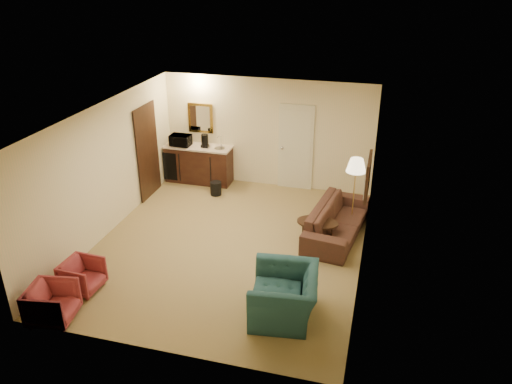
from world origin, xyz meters
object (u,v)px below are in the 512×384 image
(teal_armchair, at_px, (284,288))
(rose_chair_near, at_px, (82,274))
(microwave, at_px, (180,139))
(coffee_maker, at_px, (205,141))
(wetbar_cabinet, at_px, (199,164))
(waste_bin, at_px, (216,188))
(coffee_table, at_px, (317,232))
(floor_lamp, at_px, (354,193))
(sofa, at_px, (338,216))
(rose_chair_far, at_px, (52,302))

(teal_armchair, height_order, rose_chair_near, teal_armchair)
(microwave, distance_m, coffee_maker, 0.61)
(wetbar_cabinet, relative_size, rose_chair_near, 2.73)
(teal_armchair, bearing_deg, waste_bin, -154.66)
(coffee_table, relative_size, floor_lamp, 0.53)
(microwave, xyz_separation_m, coffee_maker, (0.60, 0.05, -0.01))
(sofa, height_order, rose_chair_far, sofa)
(wetbar_cabinet, relative_size, rose_chair_far, 2.46)
(rose_chair_near, xyz_separation_m, rose_chair_far, (0.00, -0.80, 0.03))
(wetbar_cabinet, relative_size, floor_lamp, 1.10)
(teal_armchair, bearing_deg, microwave, -148.64)
(rose_chair_far, distance_m, waste_bin, 4.97)
(wetbar_cabinet, xyz_separation_m, rose_chair_far, (-0.25, -5.52, -0.13))
(microwave, height_order, coffee_maker, microwave)
(waste_bin, bearing_deg, microwave, 151.81)
(sofa, distance_m, teal_armchair, 2.75)
(floor_lamp, height_order, waste_bin, floor_lamp)
(rose_chair_far, bearing_deg, teal_armchair, -82.69)
(rose_chair_far, height_order, coffee_table, rose_chair_far)
(wetbar_cabinet, height_order, waste_bin, wetbar_cabinet)
(wetbar_cabinet, xyz_separation_m, coffee_maker, (0.19, -0.01, 0.62))
(rose_chair_near, bearing_deg, teal_armchair, -83.41)
(sofa, xyz_separation_m, floor_lamp, (0.25, 0.47, 0.31))
(wetbar_cabinet, height_order, floor_lamp, floor_lamp)
(rose_chair_near, distance_m, microwave, 4.72)
(teal_armchair, distance_m, waste_bin, 4.58)
(sofa, relative_size, rose_chair_far, 3.30)
(rose_chair_near, distance_m, floor_lamp, 5.34)
(sofa, bearing_deg, wetbar_cabinet, 71.78)
(coffee_maker, bearing_deg, floor_lamp, -23.29)
(teal_armchair, height_order, waste_bin, teal_armchair)
(waste_bin, relative_size, coffee_maker, 1.02)
(sofa, bearing_deg, coffee_table, 147.26)
(teal_armchair, xyz_separation_m, coffee_maker, (-2.92, 4.48, 0.58))
(floor_lamp, bearing_deg, rose_chair_near, -140.33)
(microwave, bearing_deg, rose_chair_far, -86.77)
(sofa, height_order, rose_chair_near, sofa)
(teal_armchair, distance_m, coffee_table, 2.34)
(coffee_table, bearing_deg, wetbar_cabinet, 146.24)
(sofa, bearing_deg, waste_bin, 76.92)
(floor_lamp, bearing_deg, coffee_maker, 160.39)
(rose_chair_near, height_order, coffee_table, rose_chair_near)
(sofa, distance_m, floor_lamp, 0.62)
(floor_lamp, bearing_deg, teal_armchair, -103.16)
(rose_chair_far, distance_m, floor_lamp, 5.88)
(sofa, xyz_separation_m, microwave, (-4.02, 1.72, 0.65))
(floor_lamp, xyz_separation_m, coffee_maker, (-3.66, 1.31, 0.33))
(rose_chair_near, xyz_separation_m, waste_bin, (0.90, 4.08, -0.14))
(coffee_table, bearing_deg, waste_bin, 149.47)
(wetbar_cabinet, xyz_separation_m, rose_chair_near, (-0.25, -4.72, -0.16))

